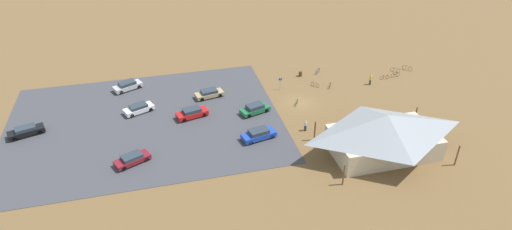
{
  "coord_description": "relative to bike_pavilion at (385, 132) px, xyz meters",
  "views": [
    {
      "loc": [
        21.19,
        56.22,
        34.54
      ],
      "look_at": [
        7.89,
        3.71,
        1.2
      ],
      "focal_mm": 30.89,
      "sensor_mm": 36.0,
      "label": 1
    }
  ],
  "objects": [
    {
      "name": "ground",
      "position": [
        6.34,
        -14.88,
        -3.14
      ],
      "size": [
        160.0,
        160.0,
        0.0
      ],
      "primitive_type": "plane",
      "color": "brown",
      "rests_on": "ground"
    },
    {
      "name": "parking_lot_asphalt",
      "position": [
        29.96,
        -15.06,
        -3.11
      ],
      "size": [
        39.05,
        29.81,
        0.05
      ],
      "primitive_type": "cube",
      "color": "#424247",
      "rests_on": "ground"
    },
    {
      "name": "bike_pavilion",
      "position": [
        0.0,
        0.0,
        0.0
      ],
      "size": [
        15.6,
        9.9,
        5.69
      ],
      "color": "beige",
      "rests_on": "ground"
    },
    {
      "name": "trash_bin",
      "position": [
        3.06,
        -23.77,
        -2.69
      ],
      "size": [
        0.6,
        0.6,
        0.9
      ],
      "primitive_type": "cylinder",
      "color": "brown",
      "rests_on": "ground"
    },
    {
      "name": "lot_sign",
      "position": [
        7.93,
        -19.9,
        -1.73
      ],
      "size": [
        0.56,
        0.08,
        2.2
      ],
      "color": "#99999E",
      "rests_on": "ground"
    },
    {
      "name": "bicycle_green_lone_east",
      "position": [
        6.9,
        -14.46,
        -2.76
      ],
      "size": [
        0.97,
        1.43,
        0.82
      ],
      "color": "black",
      "rests_on": "ground"
    },
    {
      "name": "bicycle_blue_yard_center",
      "position": [
        -0.27,
        -24.06,
        -2.76
      ],
      "size": [
        1.3,
        1.25,
        0.88
      ],
      "color": "black",
      "rests_on": "ground"
    },
    {
      "name": "bicycle_black_front_row",
      "position": [
        -12.84,
        -19.41,
        -2.75
      ],
      "size": [
        1.7,
        0.48,
        0.89
      ],
      "color": "black",
      "rests_on": "ground"
    },
    {
      "name": "bicycle_orange_near_porch",
      "position": [
        1.95,
        -19.48,
        -2.79
      ],
      "size": [
        1.04,
        1.29,
        0.78
      ],
      "color": "black",
      "rests_on": "ground"
    },
    {
      "name": "bicycle_teal_by_bin",
      "position": [
        -0.29,
        -18.48,
        -2.79
      ],
      "size": [
        0.85,
        1.46,
        0.75
      ],
      "color": "black",
      "rests_on": "ground"
    },
    {
      "name": "bicycle_yellow_lone_west",
      "position": [
        -16.28,
        -21.3,
        -2.74
      ],
      "size": [
        1.24,
        1.4,
        0.88
      ],
      "color": "black",
      "rests_on": "ground"
    },
    {
      "name": "bicycle_red_yard_front",
      "position": [
        -10.64,
        -19.08,
        -2.78
      ],
      "size": [
        1.68,
        0.48,
        0.84
      ],
      "color": "black",
      "rests_on": "ground"
    },
    {
      "name": "bicycle_silver_edge_north",
      "position": [
        -13.9,
        -21.27,
        -2.78
      ],
      "size": [
        1.3,
        1.12,
        0.77
      ],
      "color": "black",
      "rests_on": "ground"
    },
    {
      "name": "car_green_back_corner",
      "position": [
        13.77,
        -13.66,
        -2.39
      ],
      "size": [
        4.79,
        3.05,
        1.42
      ],
      "color": "#1E6B3D",
      "rests_on": "parking_lot_asphalt"
    },
    {
      "name": "car_tan_by_curb",
      "position": [
        19.66,
        -20.16,
        -2.44
      ],
      "size": [
        4.71,
        2.61,
        1.28
      ],
      "color": "tan",
      "rests_on": "parking_lot_asphalt"
    },
    {
      "name": "car_red_far_end",
      "position": [
        23.08,
        -14.77,
        -2.37
      ],
      "size": [
        4.9,
        2.89,
        1.45
      ],
      "color": "red",
      "rests_on": "parking_lot_asphalt"
    },
    {
      "name": "car_black_second_row",
      "position": [
        46.0,
        -15.65,
        -2.42
      ],
      "size": [
        5.01,
        3.07,
        1.33
      ],
      "color": "black",
      "rests_on": "parking_lot_asphalt"
    },
    {
      "name": "car_silver_front_row",
      "position": [
        32.28,
        -26.01,
        -2.39
      ],
      "size": [
        4.96,
        3.64,
        1.41
      ],
      "color": "#BCBCC1",
      "rests_on": "parking_lot_asphalt"
    },
    {
      "name": "car_white_mid_lot",
      "position": [
        30.68,
        -18.11,
        -2.43
      ],
      "size": [
        4.76,
        3.38,
        1.3
      ],
      "color": "white",
      "rests_on": "parking_lot_asphalt"
    },
    {
      "name": "car_maroon_near_entry",
      "position": [
        31.8,
        -5.56,
        -2.46
      ],
      "size": [
        4.79,
        3.45,
        1.23
      ],
      "color": "maroon",
      "rests_on": "parking_lot_asphalt"
    },
    {
      "name": "car_blue_aisle_side",
      "position": [
        14.94,
        -6.91,
        -2.37
      ],
      "size": [
        5.0,
        2.83,
        1.45
      ],
      "color": "#1E42B2",
      "rests_on": "parking_lot_asphalt"
    },
    {
      "name": "visitor_near_lot",
      "position": [
        8.03,
        -7.3,
        -2.28
      ],
      "size": [
        0.36,
        0.36,
        1.64
      ],
      "color": "#2D3347",
      "rests_on": "ground"
    },
    {
      "name": "visitor_crossing_yard",
      "position": [
        -7.29,
        -17.9,
        -2.2
      ],
      "size": [
        0.36,
        0.38,
        1.78
      ],
      "color": "#2D3347",
      "rests_on": "ground"
    }
  ]
}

